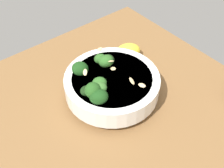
# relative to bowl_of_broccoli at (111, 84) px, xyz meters

# --- Properties ---
(ground_plane) EXTENTS (0.71, 0.71, 0.04)m
(ground_plane) POSITION_rel_bowl_of_broccoli_xyz_m (0.04, 0.05, -0.06)
(ground_plane) COLOR brown
(bowl_of_broccoli) EXTENTS (0.23, 0.23, 0.10)m
(bowl_of_broccoli) POSITION_rel_bowl_of_broccoli_xyz_m (0.00, 0.00, 0.00)
(bowl_of_broccoli) COLOR white
(bowl_of_broccoli) RESTS_ON ground_plane
(lemon_wedge) EXTENTS (0.08, 0.07, 0.04)m
(lemon_wedge) POSITION_rel_bowl_of_broccoli_xyz_m (-0.13, -0.09, -0.02)
(lemon_wedge) COLOR yellow
(lemon_wedge) RESTS_ON ground_plane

